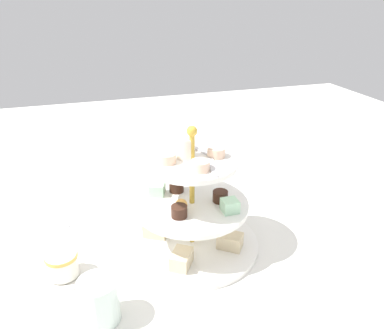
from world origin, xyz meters
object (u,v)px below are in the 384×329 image
(tiered_serving_stand, at_px, (192,212))
(butter_knife_right, at_px, (79,213))
(water_glass_short_left, at_px, (99,301))
(teacup_with_saucer, at_px, (63,266))
(water_glass_tall_right, at_px, (187,170))
(butter_knife_left, at_px, (319,226))

(tiered_serving_stand, xyz_separation_m, butter_knife_right, (0.19, 0.22, -0.08))
(tiered_serving_stand, bearing_deg, water_glass_short_left, 125.81)
(teacup_with_saucer, relative_size, butter_knife_right, 0.53)
(water_glass_tall_right, height_order, teacup_with_saucer, water_glass_tall_right)
(water_glass_tall_right, bearing_deg, teacup_with_saucer, 129.24)
(water_glass_short_left, distance_m, teacup_with_saucer, 0.13)
(water_glass_tall_right, height_order, butter_knife_right, water_glass_tall_right)
(butter_knife_right, bearing_deg, water_glass_tall_right, 131.07)
(tiered_serving_stand, height_order, water_glass_short_left, tiered_serving_stand)
(tiered_serving_stand, bearing_deg, teacup_with_saucer, 94.78)
(butter_knife_left, bearing_deg, water_glass_short_left, 108.79)
(tiered_serving_stand, relative_size, water_glass_short_left, 3.56)
(teacup_with_saucer, height_order, butter_knife_right, teacup_with_saucer)
(tiered_serving_stand, distance_m, butter_knife_left, 0.30)
(butter_knife_right, bearing_deg, teacup_with_saucer, 23.44)
(teacup_with_saucer, bearing_deg, butter_knife_left, -90.18)
(tiered_serving_stand, distance_m, teacup_with_saucer, 0.26)
(water_glass_short_left, xyz_separation_m, teacup_with_saucer, (0.12, 0.06, -0.01))
(water_glass_tall_right, bearing_deg, water_glass_short_left, 145.75)
(butter_knife_left, bearing_deg, butter_knife_right, 72.31)
(water_glass_short_left, distance_m, butter_knife_left, 0.50)
(water_glass_tall_right, xyz_separation_m, teacup_with_saucer, (-0.26, 0.31, -0.03))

